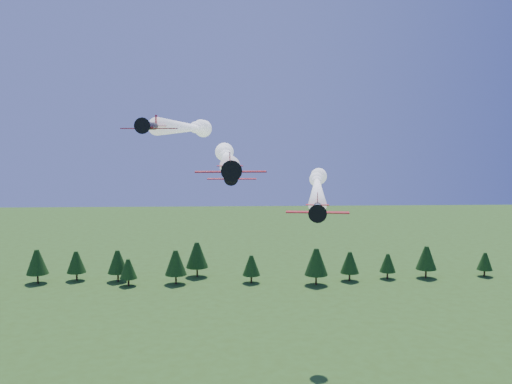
{
  "coord_description": "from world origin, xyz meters",
  "views": [
    {
      "loc": [
        -0.59,
        -76.36,
        49.23
      ],
      "look_at": [
        2.67,
        0.0,
        41.15
      ],
      "focal_mm": 40.0,
      "sensor_mm": 36.0,
      "label": 1
    }
  ],
  "objects_px": {
    "plane_lead": "(227,157)",
    "plane_left": "(189,128)",
    "plane_right": "(317,186)",
    "plane_slot": "(232,177)"
  },
  "relations": [
    {
      "from": "plane_lead",
      "to": "plane_left",
      "type": "distance_m",
      "value": 12.7
    },
    {
      "from": "plane_right",
      "to": "plane_left",
      "type": "bearing_deg",
      "value": -168.78
    },
    {
      "from": "plane_left",
      "to": "plane_slot",
      "type": "height_order",
      "value": "plane_left"
    },
    {
      "from": "plane_right",
      "to": "plane_slot",
      "type": "bearing_deg",
      "value": -117.07
    },
    {
      "from": "plane_right",
      "to": "plane_slot",
      "type": "distance_m",
      "value": 27.97
    },
    {
      "from": "plane_left",
      "to": "plane_slot",
      "type": "relative_size",
      "value": 6.6
    },
    {
      "from": "plane_lead",
      "to": "plane_right",
      "type": "bearing_deg",
      "value": 30.5
    },
    {
      "from": "plane_lead",
      "to": "plane_left",
      "type": "relative_size",
      "value": 1.02
    },
    {
      "from": "plane_left",
      "to": "plane_right",
      "type": "relative_size",
      "value": 0.89
    },
    {
      "from": "plane_lead",
      "to": "plane_slot",
      "type": "distance_m",
      "value": 12.32
    }
  ]
}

